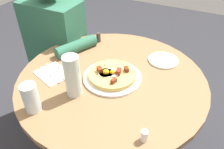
{
  "coord_description": "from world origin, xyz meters",
  "views": [
    {
      "loc": [
        -0.39,
        0.81,
        1.41
      ],
      "look_at": [
        -0.0,
        0.0,
        0.73
      ],
      "focal_mm": 35.95,
      "sensor_mm": 36.0,
      "label": 1
    }
  ],
  "objects_px": {
    "fork": "(50,74)",
    "water_glass": "(31,98)",
    "breakfast_pizza": "(112,74)",
    "knife": "(56,71)",
    "bread_plate": "(163,60)",
    "pizza_plate": "(112,77)",
    "person_seated": "(59,59)",
    "dining_table": "(112,101)",
    "water_bottle": "(72,76)",
    "pepper_shaker": "(98,37)",
    "salt_shaker": "(144,136)"
  },
  "relations": [
    {
      "from": "fork",
      "to": "water_glass",
      "type": "xyz_separation_m",
      "value": [
        -0.09,
        0.22,
        0.06
      ]
    },
    {
      "from": "breakfast_pizza",
      "to": "knife",
      "type": "relative_size",
      "value": 1.33
    },
    {
      "from": "bread_plate",
      "to": "pizza_plate",
      "type": "bearing_deg",
      "value": 54.41
    },
    {
      "from": "breakfast_pizza",
      "to": "knife",
      "type": "xyz_separation_m",
      "value": [
        0.28,
        0.08,
        -0.02
      ]
    },
    {
      "from": "bread_plate",
      "to": "knife",
      "type": "distance_m",
      "value": 0.59
    },
    {
      "from": "person_seated",
      "to": "water_glass",
      "type": "distance_m",
      "value": 0.74
    },
    {
      "from": "breakfast_pizza",
      "to": "bread_plate",
      "type": "bearing_deg",
      "value": -125.61
    },
    {
      "from": "pizza_plate",
      "to": "fork",
      "type": "bearing_deg",
      "value": 21.91
    },
    {
      "from": "dining_table",
      "to": "water_bottle",
      "type": "height_order",
      "value": "water_bottle"
    },
    {
      "from": "water_bottle",
      "to": "pepper_shaker",
      "type": "height_order",
      "value": "water_bottle"
    },
    {
      "from": "dining_table",
      "to": "fork",
      "type": "xyz_separation_m",
      "value": [
        0.29,
        0.13,
        0.17
      ]
    },
    {
      "from": "water_bottle",
      "to": "salt_shaker",
      "type": "distance_m",
      "value": 0.4
    },
    {
      "from": "knife",
      "to": "pepper_shaker",
      "type": "bearing_deg",
      "value": 103.91
    },
    {
      "from": "fork",
      "to": "pepper_shaker",
      "type": "distance_m",
      "value": 0.43
    },
    {
      "from": "person_seated",
      "to": "pizza_plate",
      "type": "height_order",
      "value": "person_seated"
    },
    {
      "from": "person_seated",
      "to": "fork",
      "type": "bearing_deg",
      "value": 124.54
    },
    {
      "from": "dining_table",
      "to": "breakfast_pizza",
      "type": "height_order",
      "value": "breakfast_pizza"
    },
    {
      "from": "bread_plate",
      "to": "knife",
      "type": "bearing_deg",
      "value": 36.4
    },
    {
      "from": "fork",
      "to": "knife",
      "type": "height_order",
      "value": "same"
    },
    {
      "from": "person_seated",
      "to": "salt_shaker",
      "type": "height_order",
      "value": "person_seated"
    },
    {
      "from": "dining_table",
      "to": "pepper_shaker",
      "type": "relative_size",
      "value": 16.34
    },
    {
      "from": "pizza_plate",
      "to": "water_bottle",
      "type": "height_order",
      "value": "water_bottle"
    },
    {
      "from": "salt_shaker",
      "to": "pepper_shaker",
      "type": "relative_size",
      "value": 0.84
    },
    {
      "from": "knife",
      "to": "salt_shaker",
      "type": "height_order",
      "value": "salt_shaker"
    },
    {
      "from": "water_glass",
      "to": "water_bottle",
      "type": "relative_size",
      "value": 0.66
    },
    {
      "from": "person_seated",
      "to": "bread_plate",
      "type": "height_order",
      "value": "person_seated"
    },
    {
      "from": "person_seated",
      "to": "salt_shaker",
      "type": "distance_m",
      "value": 1.01
    },
    {
      "from": "water_bottle",
      "to": "pepper_shaker",
      "type": "bearing_deg",
      "value": -74.15
    },
    {
      "from": "water_bottle",
      "to": "fork",
      "type": "bearing_deg",
      "value": -17.21
    },
    {
      "from": "knife",
      "to": "pepper_shaker",
      "type": "xyz_separation_m",
      "value": [
        -0.04,
        -0.39,
        0.02
      ]
    },
    {
      "from": "knife",
      "to": "water_glass",
      "type": "relative_size",
      "value": 1.36
    },
    {
      "from": "dining_table",
      "to": "person_seated",
      "type": "relative_size",
      "value": 0.84
    },
    {
      "from": "person_seated",
      "to": "breakfast_pizza",
      "type": "bearing_deg",
      "value": 155.12
    },
    {
      "from": "bread_plate",
      "to": "water_glass",
      "type": "distance_m",
      "value": 0.73
    },
    {
      "from": "bread_plate",
      "to": "breakfast_pizza",
      "type": "bearing_deg",
      "value": 54.39
    },
    {
      "from": "fork",
      "to": "water_bottle",
      "type": "distance_m",
      "value": 0.22
    },
    {
      "from": "water_bottle",
      "to": "salt_shaker",
      "type": "height_order",
      "value": "water_bottle"
    },
    {
      "from": "person_seated",
      "to": "dining_table",
      "type": "bearing_deg",
      "value": 155.62
    },
    {
      "from": "breakfast_pizza",
      "to": "fork",
      "type": "relative_size",
      "value": 1.33
    },
    {
      "from": "fork",
      "to": "water_glass",
      "type": "relative_size",
      "value": 1.36
    },
    {
      "from": "water_glass",
      "to": "salt_shaker",
      "type": "bearing_deg",
      "value": -173.15
    },
    {
      "from": "person_seated",
      "to": "water_glass",
      "type": "xyz_separation_m",
      "value": [
        -0.35,
        0.6,
        0.27
      ]
    },
    {
      "from": "salt_shaker",
      "to": "water_glass",
      "type": "bearing_deg",
      "value": 6.85
    },
    {
      "from": "fork",
      "to": "salt_shaker",
      "type": "xyz_separation_m",
      "value": [
        -0.57,
        0.16,
        0.02
      ]
    },
    {
      "from": "breakfast_pizza",
      "to": "salt_shaker",
      "type": "height_order",
      "value": "breakfast_pizza"
    },
    {
      "from": "fork",
      "to": "breakfast_pizza",
      "type": "bearing_deg",
      "value": 41.81
    },
    {
      "from": "pizza_plate",
      "to": "water_bottle",
      "type": "xyz_separation_m",
      "value": [
        0.11,
        0.18,
        0.1
      ]
    },
    {
      "from": "knife",
      "to": "salt_shaker",
      "type": "bearing_deg",
      "value": 0.6
    },
    {
      "from": "person_seated",
      "to": "knife",
      "type": "distance_m",
      "value": 0.48
    },
    {
      "from": "pizza_plate",
      "to": "bread_plate",
      "type": "xyz_separation_m",
      "value": [
        -0.19,
        -0.26,
        -0.0
      ]
    }
  ]
}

